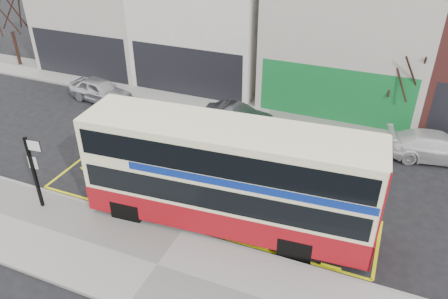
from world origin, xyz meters
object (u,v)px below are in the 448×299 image
at_px(double_decker_bus, 229,176).
at_px(car_white, 437,147).
at_px(car_grey, 237,117).
at_px(car_silver, 101,90).
at_px(bus_stop_post, 34,166).
at_px(street_tree_right, 410,62).
at_px(street_tree_left, 4,0).

distance_m(double_decker_bus, car_white, 11.27).
xyz_separation_m(double_decker_bus, car_grey, (-2.56, 7.66, -1.63)).
bearing_deg(car_silver, bus_stop_post, -148.85).
relative_size(double_decker_bus, bus_stop_post, 3.39).
relative_size(car_white, street_tree_right, 0.83).
distance_m(bus_stop_post, car_grey, 10.90).
height_order(bus_stop_post, car_silver, bus_stop_post).
height_order(bus_stop_post, street_tree_right, street_tree_right).
bearing_deg(double_decker_bus, street_tree_left, 148.92).
bearing_deg(car_white, bus_stop_post, 113.63).
bearing_deg(car_silver, car_white, -80.39).
distance_m(bus_stop_post, street_tree_right, 18.16).
distance_m(double_decker_bus, street_tree_left, 23.47).
xyz_separation_m(bus_stop_post, street_tree_left, (-13.49, 12.53, 2.69)).
distance_m(double_decker_bus, street_tree_right, 12.13).
relative_size(bus_stop_post, street_tree_right, 0.57).
distance_m(car_silver, car_white, 19.03).
xyz_separation_m(car_white, street_tree_right, (-1.99, 2.42, 3.16)).
bearing_deg(bus_stop_post, car_grey, 57.28).
bearing_deg(car_silver, double_decker_bus, -115.83).
bearing_deg(car_grey, street_tree_left, 77.86).
xyz_separation_m(bus_stop_post, street_tree_right, (12.84, 12.72, 1.77)).
xyz_separation_m(double_decker_bus, car_silver, (-11.54, 7.67, -1.56)).
height_order(car_grey, street_tree_left, street_tree_left).
height_order(double_decker_bus, street_tree_right, street_tree_right).
bearing_deg(bus_stop_post, street_tree_right, 38.34).
relative_size(car_silver, street_tree_left, 0.60).
bearing_deg(car_grey, bus_stop_post, 150.38).
bearing_deg(car_white, street_tree_left, 74.36).
relative_size(double_decker_bus, street_tree_right, 1.94).
bearing_deg(car_white, car_grey, 82.35).
relative_size(car_silver, car_white, 0.89).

